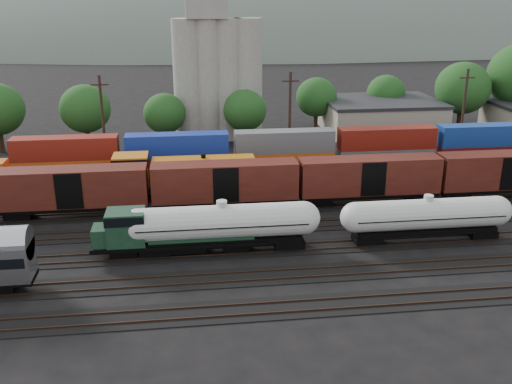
{
  "coord_description": "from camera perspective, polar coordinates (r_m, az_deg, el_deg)",
  "views": [
    {
      "loc": [
        -1.51,
        -50.73,
        21.9
      ],
      "look_at": [
        5.04,
        2.0,
        3.0
      ],
      "focal_mm": 40.0,
      "sensor_mm": 36.0,
      "label": 1
    }
  ],
  "objects": [
    {
      "name": "tree_band",
      "position": [
        90.01,
        -4.86,
        9.89
      ],
      "size": [
        159.53,
        19.96,
        13.96
      ],
      "color": "black",
      "rests_on": "ground"
    },
    {
      "name": "tracks",
      "position": [
        55.26,
        -4.95,
        -3.79
      ],
      "size": [
        180.0,
        33.2,
        0.2
      ],
      "color": "black",
      "rests_on": "ground"
    },
    {
      "name": "ground",
      "position": [
        55.28,
        -4.94,
        -3.84
      ],
      "size": [
        600.0,
        600.0,
        0.0
      ],
      "primitive_type": "plane",
      "color": "black"
    },
    {
      "name": "orange_locomotive",
      "position": [
        63.72,
        -8.12,
        1.82
      ],
      "size": [
        18.82,
        3.14,
        4.71
      ],
      "color": "black",
      "rests_on": "ground"
    },
    {
      "name": "container_wall",
      "position": [
        68.98,
        0.49,
        3.6
      ],
      "size": [
        160.09,
        2.6,
        5.8
      ],
      "color": "black",
      "rests_on": "ground"
    },
    {
      "name": "grain_silo",
      "position": [
        87.52,
        -3.98,
        12.55
      ],
      "size": [
        13.4,
        5.0,
        29.0
      ],
      "color": "#9C9A8F",
      "rests_on": "ground"
    },
    {
      "name": "distant_hills",
      "position": [
        314.65,
        -2.43,
        11.81
      ],
      "size": [
        860.0,
        286.0,
        130.0
      ],
      "color": "#59665B",
      "rests_on": "ground"
    },
    {
      "name": "green_locomotive",
      "position": [
        49.78,
        -8.56,
        -3.83
      ],
      "size": [
        15.14,
        2.67,
        4.01
      ],
      "color": "black",
      "rests_on": "ground"
    },
    {
      "name": "utility_poles",
      "position": [
        74.42,
        -5.81,
        7.31
      ],
      "size": [
        122.2,
        0.36,
        12.0
      ],
      "color": "black",
      "rests_on": "ground"
    },
    {
      "name": "tank_car_a",
      "position": [
        49.68,
        -3.4,
        -3.2
      ],
      "size": [
        17.34,
        3.1,
        4.54
      ],
      "color": "silver",
      "rests_on": "ground"
    },
    {
      "name": "industrial_sheds",
      "position": [
        88.51,
        -1.65,
        6.95
      ],
      "size": [
        119.38,
        17.26,
        5.1
      ],
      "color": "#9E937F",
      "rests_on": "ground"
    },
    {
      "name": "boxcar_string",
      "position": [
        61.83,
        11.26,
        1.51
      ],
      "size": [
        169.0,
        2.9,
        4.2
      ],
      "color": "black",
      "rests_on": "ground"
    },
    {
      "name": "tank_car_b",
      "position": [
        54.06,
        16.71,
        -2.3
      ],
      "size": [
        16.13,
        2.89,
        4.23
      ],
      "color": "silver",
      "rests_on": "ground"
    }
  ]
}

